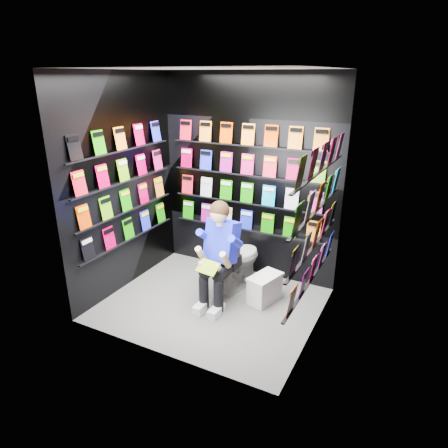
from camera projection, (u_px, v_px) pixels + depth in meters
The scene contains 14 objects.
floor at pixel (211, 304), 4.72m from camera, with size 2.40×2.40×0.00m, color slate.
ceiling at pixel (208, 68), 3.80m from camera, with size 2.40×2.40×0.00m, color white.
wall_back at pixel (248, 178), 5.09m from camera, with size 2.40×0.04×2.60m, color black.
wall_front at pixel (154, 229), 3.43m from camera, with size 2.40×0.04×2.60m, color black.
wall_left at pixel (123, 185), 4.77m from camera, with size 0.04×2.00×2.60m, color black.
wall_right at pixel (322, 216), 3.75m from camera, with size 0.04×2.00×2.60m, color black.
comics_back at pixel (247, 179), 5.06m from camera, with size 2.10×0.06×1.37m, color #C9196B, non-canonical shape.
comics_left at pixel (124, 185), 4.76m from camera, with size 0.06×1.70×1.37m, color #C9196B, non-canonical shape.
comics_right at pixel (318, 215), 3.76m from camera, with size 0.06×1.70×1.37m, color #C9196B, non-canonical shape.
toilet at pixel (237, 259), 5.02m from camera, with size 0.42×0.75×0.73m, color white.
longbox at pixel (265, 289), 4.73m from camera, with size 0.23×0.41×0.31m, color silver.
longbox_lid at pixel (265, 277), 4.67m from camera, with size 0.25×0.43×0.03m, color silver.
reader at pixel (223, 241), 4.57m from camera, with size 0.50×0.72×1.33m, color #1D26EF, non-canonical shape.
held_comic at pixel (208, 267), 4.34m from camera, with size 0.25×0.01×0.17m, color green.
Camera 1 is at (2.00, -3.56, 2.55)m, focal length 32.00 mm.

